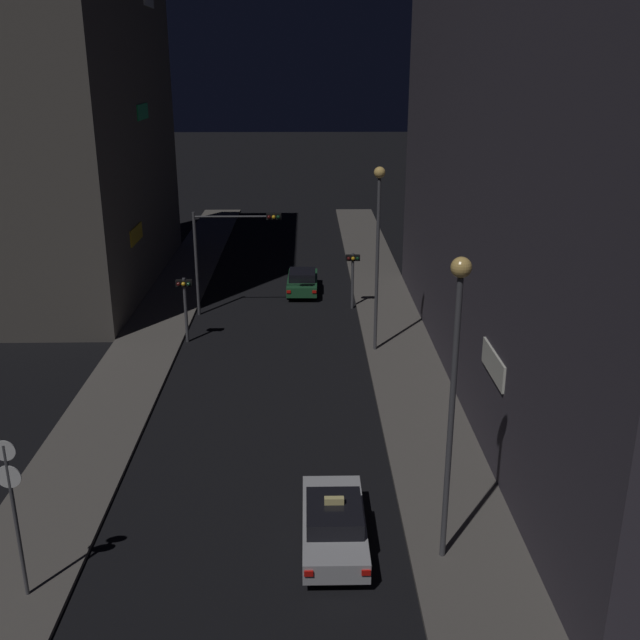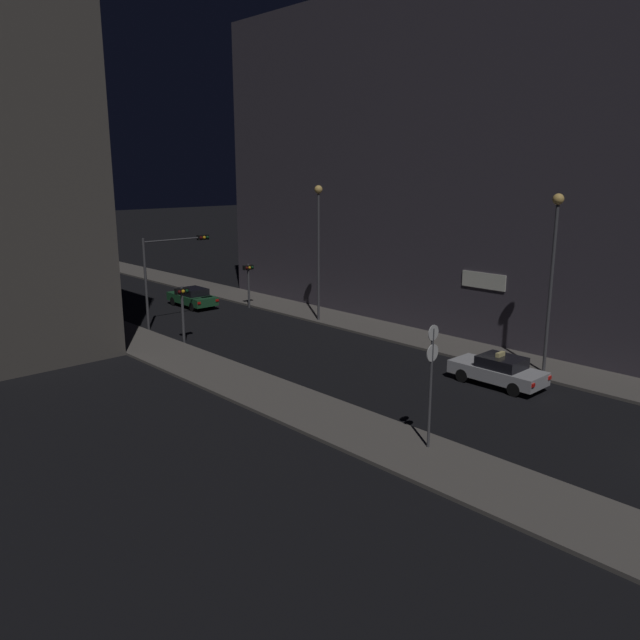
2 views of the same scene
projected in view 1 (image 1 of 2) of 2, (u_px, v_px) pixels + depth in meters
The scene contains 12 objects.
sidewalk_left at pixel (160, 321), 39.51m from camera, with size 3.41×63.96×0.14m, color #5B5651.
sidewalk_right at pixel (390, 319), 39.74m from camera, with size 3.41×63.96×0.14m, color #5B5651.
building_facade_left at pixel (79, 95), 42.62m from camera, with size 7.25×20.87×23.11m.
building_facade_right at pixel (602, 139), 28.51m from camera, with size 10.87×33.68×20.96m.
taxi at pixel (334, 523), 20.94m from camera, with size 1.84×4.46×1.62m.
far_car at pixel (302, 281), 44.45m from camera, with size 1.89×4.49×1.42m.
traffic_light_overhead at pixel (227, 242), 39.37m from camera, with size 4.78×0.42×5.81m.
traffic_light_left_kerb at pixel (185, 296), 35.91m from camera, with size 0.80×0.42×3.35m.
traffic_light_right_kerb at pixel (353, 269), 41.00m from camera, with size 0.80×0.41×3.25m.
sign_pole_left at pixel (13, 504), 18.09m from camera, with size 0.62×0.10×4.54m.
street_lamp_near_block at pixel (455, 363), 18.57m from camera, with size 0.53×0.53×8.68m.
street_lamp_far_block at pixel (378, 230), 33.45m from camera, with size 0.52×0.52×8.80m.
Camera 1 is at (1.71, -7.44, 13.21)m, focal length 40.73 mm.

